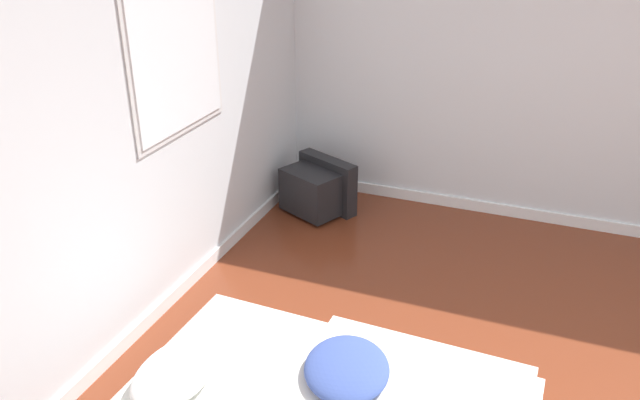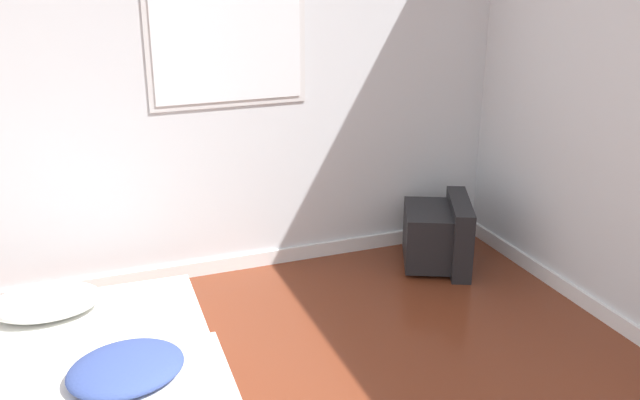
% 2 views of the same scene
% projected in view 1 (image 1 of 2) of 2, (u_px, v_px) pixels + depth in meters
% --- Properties ---
extents(wall_back, '(7.36, 0.08, 2.60)m').
position_uv_depth(wall_back, '(81.00, 130.00, 2.94)').
color(wall_back, silver).
rests_on(wall_back, ground_plane).
extents(crt_tv, '(0.56, 0.61, 0.43)m').
position_uv_depth(crt_tv, '(317.00, 188.00, 4.94)').
color(crt_tv, black).
rests_on(crt_tv, ground_plane).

